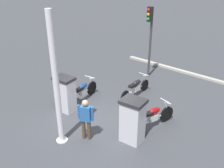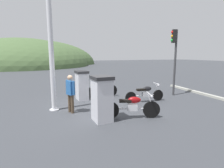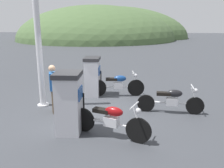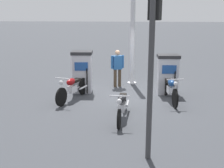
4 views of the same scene
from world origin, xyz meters
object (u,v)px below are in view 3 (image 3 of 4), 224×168
fuel_pump_near (69,102)px  motorcycle_extra (171,100)px  canopy_support_pole (39,43)px  fuel_pump_far (92,76)px  attendant_person (53,86)px  motorcycle_far_pump (118,84)px  motorcycle_near_pump (111,120)px

fuel_pump_near → motorcycle_extra: fuel_pump_near is taller
fuel_pump_near → canopy_support_pole: size_ratio=0.36×
fuel_pump_near → fuel_pump_far: fuel_pump_near is taller
motorcycle_extra → attendant_person: (-3.74, -0.34, 0.44)m
fuel_pump_near → motorcycle_extra: size_ratio=0.77×
motorcycle_far_pump → canopy_support_pole: canopy_support_pole is taller
motorcycle_near_pump → motorcycle_far_pump: 3.49m
motorcycle_near_pump → canopy_support_pole: size_ratio=0.46×
fuel_pump_near → attendant_person: bearing=124.0°
motorcycle_near_pump → motorcycle_extra: size_ratio=0.99×
attendant_person → motorcycle_extra: bearing=5.2°
motorcycle_extra → fuel_pump_near: bearing=-149.7°
motorcycle_far_pump → attendant_person: 2.77m
fuel_pump_near → motorcycle_extra: (2.85, 1.67, -0.38)m
fuel_pump_near → motorcycle_near_pump: bearing=-9.1°
attendant_person → motorcycle_far_pump: bearing=46.2°
motorcycle_extra → canopy_support_pole: bearing=176.5°
fuel_pump_near → motorcycle_near_pump: 1.18m
motorcycle_near_pump → motorcycle_far_pump: bearing=91.7°
motorcycle_far_pump → motorcycle_extra: bearing=-41.6°
motorcycle_near_pump → attendant_person: bearing=143.0°
fuel_pump_near → canopy_support_pole: bearing=128.1°
motorcycle_far_pump → attendant_person: size_ratio=1.38×
fuel_pump_far → motorcycle_extra: size_ratio=0.73×
fuel_pump_far → motorcycle_near_pump: fuel_pump_far is taller
motorcycle_near_pump → motorcycle_far_pump: motorcycle_far_pump is taller
attendant_person → canopy_support_pole: size_ratio=0.34×
motorcycle_far_pump → motorcycle_near_pump: bearing=-88.3°
fuel_pump_near → canopy_support_pole: 2.81m
fuel_pump_far → motorcycle_near_pump: (1.11, -3.49, -0.31)m
fuel_pump_near → canopy_support_pole: canopy_support_pole is taller
fuel_pump_far → motorcycle_far_pump: bearing=-0.0°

